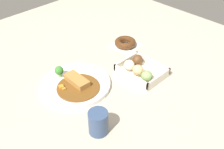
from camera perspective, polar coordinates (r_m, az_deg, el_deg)
ground_plane at (r=1.22m, az=-2.14°, el=0.70°), size 1.60×1.60×0.00m
curry_plate at (r=1.14m, az=-7.63°, el=-1.89°), size 0.29×0.29×0.07m
donut_box at (r=1.19m, az=5.81°, el=0.94°), size 0.19×0.15×0.06m
chocolate_ring_donut at (r=1.39m, az=2.78°, el=6.60°), size 0.15×0.15×0.04m
coffee_mug at (r=0.93m, az=-2.88°, el=-9.92°), size 0.07×0.07×0.09m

